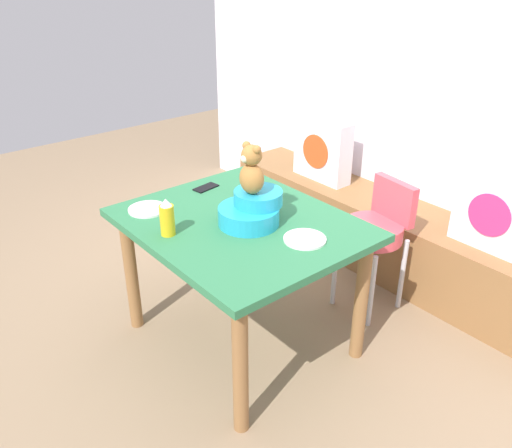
% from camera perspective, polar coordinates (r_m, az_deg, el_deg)
% --- Properties ---
extents(ground_plane, '(8.00, 8.00, 0.00)m').
position_cam_1_polar(ground_plane, '(3.08, -1.47, -12.03)').
color(ground_plane, '#8C7256').
extents(back_wall, '(4.40, 0.10, 2.60)m').
position_cam_1_polar(back_wall, '(3.57, 18.30, 15.44)').
color(back_wall, silver).
rests_on(back_wall, ground_plane).
extents(window_bench, '(2.60, 0.44, 0.46)m').
position_cam_1_polar(window_bench, '(3.71, 13.60, -1.22)').
color(window_bench, olive).
rests_on(window_bench, ground_plane).
extents(pillow_floral_left, '(0.44, 0.15, 0.44)m').
position_cam_1_polar(pillow_floral_left, '(3.87, 7.07, 7.85)').
color(pillow_floral_left, silver).
rests_on(pillow_floral_left, window_bench).
extents(pillow_floral_right, '(0.44, 0.15, 0.44)m').
position_cam_1_polar(pillow_floral_right, '(3.19, 24.09, 1.22)').
color(pillow_floral_right, silver).
rests_on(pillow_floral_right, window_bench).
extents(dining_table, '(1.16, 0.96, 0.74)m').
position_cam_1_polar(dining_table, '(2.73, -1.62, -1.68)').
color(dining_table, '#2D7247').
rests_on(dining_table, ground_plane).
extents(highchair, '(0.36, 0.48, 0.79)m').
position_cam_1_polar(highchair, '(3.14, 12.49, -0.51)').
color(highchair, '#D84C59').
rests_on(highchair, ground_plane).
extents(infant_seat_teal, '(0.30, 0.33, 0.16)m').
position_cam_1_polar(infant_seat_teal, '(2.63, -0.44, 1.53)').
color(infant_seat_teal, '#209CC2').
rests_on(infant_seat_teal, dining_table).
extents(teddy_bear, '(0.13, 0.12, 0.25)m').
position_cam_1_polar(teddy_bear, '(2.54, -0.47, 5.72)').
color(teddy_bear, '#A46D35').
rests_on(teddy_bear, infant_seat_teal).
extents(ketchup_bottle, '(0.07, 0.07, 0.18)m').
position_cam_1_polar(ketchup_bottle, '(2.54, -9.40, 0.64)').
color(ketchup_bottle, gold).
rests_on(ketchup_bottle, dining_table).
extents(coffee_mug, '(0.12, 0.08, 0.09)m').
position_cam_1_polar(coffee_mug, '(2.99, -0.47, 4.37)').
color(coffee_mug, '#335999').
rests_on(coffee_mug, dining_table).
extents(dinner_plate_near, '(0.20, 0.20, 0.01)m').
position_cam_1_polar(dinner_plate_near, '(2.51, 5.19, -1.61)').
color(dinner_plate_near, white).
rests_on(dinner_plate_near, dining_table).
extents(dinner_plate_far, '(0.20, 0.20, 0.01)m').
position_cam_1_polar(dinner_plate_far, '(2.84, -11.41, 1.55)').
color(dinner_plate_far, white).
rests_on(dinner_plate_far, dining_table).
extents(cell_phone, '(0.09, 0.15, 0.01)m').
position_cam_1_polar(cell_phone, '(3.06, -5.32, 3.86)').
color(cell_phone, black).
rests_on(cell_phone, dining_table).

